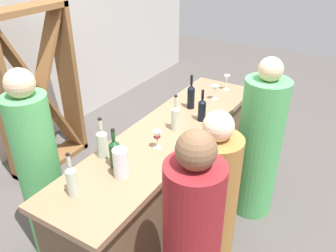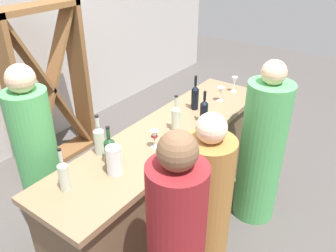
{
  "view_description": "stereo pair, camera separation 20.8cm",
  "coord_description": "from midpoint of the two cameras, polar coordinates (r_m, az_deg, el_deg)",
  "views": [
    {
      "loc": [
        -2.14,
        -1.29,
        2.41
      ],
      "look_at": [
        0.0,
        0.0,
        1.0
      ],
      "focal_mm": 36.9,
      "sensor_mm": 36.0,
      "label": 1
    },
    {
      "loc": [
        -2.02,
        -1.46,
        2.41
      ],
      "look_at": [
        0.0,
        0.0,
        1.0
      ],
      "focal_mm": 36.9,
      "sensor_mm": 36.0,
      "label": 2
    }
  ],
  "objects": [
    {
      "name": "wine_rack",
      "position": [
        4.0,
        -21.9,
        5.05
      ],
      "size": [
        0.92,
        0.28,
        1.8
      ],
      "color": "brown",
      "rests_on": "ground"
    },
    {
      "name": "wine_bottle_center_clear_pale",
      "position": [
        2.58,
        -13.1,
        -2.67
      ],
      "size": [
        0.08,
        0.08,
        0.32
      ],
      "color": "#B7C6B2",
      "rests_on": "bar_counter"
    },
    {
      "name": "wine_bottle_rightmost_near_black",
      "position": [
        3.01,
        3.67,
        2.77
      ],
      "size": [
        0.07,
        0.07,
        0.29
      ],
      "color": "black",
      "rests_on": "bar_counter"
    },
    {
      "name": "wine_bottle_second_left_olive_green",
      "position": [
        2.46,
        -11.21,
        -4.33
      ],
      "size": [
        0.08,
        0.08,
        0.3
      ],
      "color": "#193D1E",
      "rests_on": "bar_counter"
    },
    {
      "name": "person_right_guest",
      "position": [
        2.62,
        4.99,
        -12.88
      ],
      "size": [
        0.41,
        0.41,
        1.42
      ],
      "rotation": [
        0.0,
        0.0,
        1.71
      ],
      "color": "#9E6B33",
      "rests_on": "ground"
    },
    {
      "name": "wine_bottle_second_right_clear_pale",
      "position": [
        2.86,
        -0.82,
        1.49
      ],
      "size": [
        0.07,
        0.07,
        0.31
      ],
      "color": "#B7C6B2",
      "rests_on": "bar_counter"
    },
    {
      "name": "wine_glass_near_left",
      "position": [
        3.67,
        8.1,
        7.6
      ],
      "size": [
        0.06,
        0.06,
        0.16
      ],
      "color": "white",
      "rests_on": "bar_counter"
    },
    {
      "name": "water_pitcher",
      "position": [
        2.36,
        -10.31,
        -6.1
      ],
      "size": [
        0.11,
        0.11,
        0.21
      ],
      "color": "silver",
      "rests_on": "bar_counter"
    },
    {
      "name": "person_server_behind",
      "position": [
        2.91,
        -22.3,
        -7.57
      ],
      "size": [
        0.39,
        0.39,
        1.63
      ],
      "rotation": [
        0.0,
        0.0,
        -1.85
      ],
      "color": "#4CA559",
      "rests_on": "ground"
    },
    {
      "name": "ground_plane",
      "position": [
        3.47,
        -1.77,
        -14.57
      ],
      "size": [
        12.0,
        12.0,
        0.0
      ],
      "primitive_type": "plane",
      "color": "#4C4744"
    },
    {
      "name": "bar_counter",
      "position": [
        3.15,
        -1.9,
        -8.3
      ],
      "size": [
        2.5,
        0.63,
        0.95
      ],
      "color": "brown",
      "rests_on": "ground"
    },
    {
      "name": "wine_bottle_leftmost_clear_pale",
      "position": [
        2.27,
        -18.17,
        -8.49
      ],
      "size": [
        0.07,
        0.07,
        0.31
      ],
      "color": "#B7C6B2",
      "rests_on": "bar_counter"
    },
    {
      "name": "person_center_guest",
      "position": [
        3.21,
        13.0,
        -3.41
      ],
      "size": [
        0.49,
        0.49,
        1.55
      ],
      "rotation": [
        0.0,
        0.0,
        1.9
      ],
      "color": "#4CA559",
      "rests_on": "ground"
    },
    {
      "name": "wine_glass_near_right",
      "position": [
        2.63,
        -4.08,
        -1.85
      ],
      "size": [
        0.07,
        0.07,
        0.15
      ],
      "color": "white",
      "rests_on": "bar_counter"
    },
    {
      "name": "wine_glass_near_center",
      "position": [
        3.43,
        6.05,
        5.95
      ],
      "size": [
        0.07,
        0.07,
        0.14
      ],
      "color": "white",
      "rests_on": "bar_counter"
    },
    {
      "name": "wine_bottle_far_right_near_black",
      "position": [
        3.23,
        1.99,
        4.99
      ],
      "size": [
        0.07,
        0.07,
        0.33
      ],
      "color": "black",
      "rests_on": "bar_counter"
    }
  ]
}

